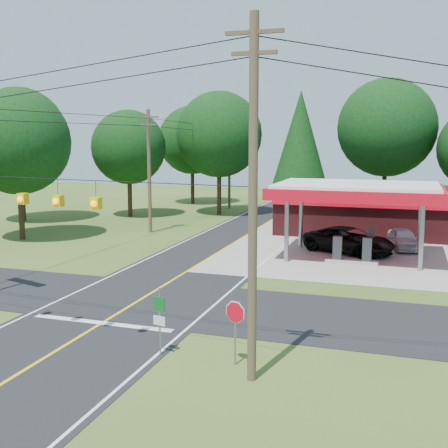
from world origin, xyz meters
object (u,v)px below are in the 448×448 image
(gas_canopy, at_px, (357,193))
(suv_car, at_px, (349,241))
(sedan_car, at_px, (403,239))
(octagonal_stop_sign, at_px, (235,317))

(gas_canopy, height_order, suv_car, gas_canopy)
(suv_car, bearing_deg, sedan_car, -29.46)
(gas_canopy, relative_size, octagonal_stop_sign, 4.61)
(suv_car, distance_m, octagonal_stop_sign, 20.62)
(suv_car, bearing_deg, gas_canopy, -136.57)
(sedan_car, xyz_separation_m, octagonal_stop_sign, (-5.37, -23.01, 0.98))
(gas_canopy, xyz_separation_m, sedan_car, (3.00, 4.00, -3.54))
(gas_canopy, distance_m, suv_car, 3.76)
(suv_car, bearing_deg, octagonal_stop_sign, -160.20)
(suv_car, xyz_separation_m, sedan_car, (3.50, 2.50, -0.13))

